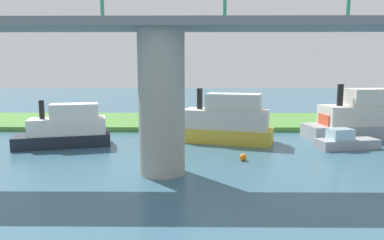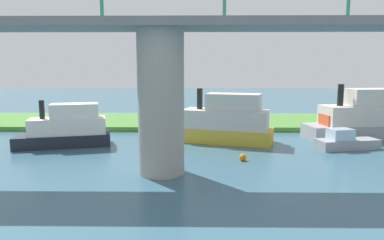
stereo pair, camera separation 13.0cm
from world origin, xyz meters
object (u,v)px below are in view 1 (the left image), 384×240
object	(u,v)px
motorboat_white	(56,129)
houseboat_blue	(66,129)
person_on_bank	(212,117)
marker_buoy	(243,157)
skiff_small	(223,122)
bridge_pylon	(162,103)
pontoon_yellow	(362,118)
mooring_post	(183,122)
riverboat_paddlewheel	(345,141)

from	to	relation	value
motorboat_white	houseboat_blue	bearing A→B (deg)	119.14
person_on_bank	marker_buoy	xyz separation A→B (m)	(-1.66, 14.42, -0.95)
marker_buoy	houseboat_blue	bearing A→B (deg)	-18.10
skiff_small	houseboat_blue	size ratio (longest dim) A/B	1.21
bridge_pylon	motorboat_white	size ratio (longest dim) A/B	1.69
person_on_bank	houseboat_blue	bearing A→B (deg)	37.16
person_on_bank	motorboat_white	xyz separation A→B (m)	(15.77, 4.36, -0.60)
person_on_bank	houseboat_blue	xyz separation A→B (m)	(12.79, 9.70, 0.27)
pontoon_yellow	houseboat_blue	world-z (taller)	pontoon_yellow
skiff_small	mooring_post	bearing A→B (deg)	-57.56
mooring_post	skiff_small	xyz separation A→B (m)	(-3.88, 6.10, 0.85)
motorboat_white	skiff_small	bearing A→B (deg)	168.34
pontoon_yellow	marker_buoy	distance (m)	15.07
person_on_bank	skiff_small	xyz separation A→B (m)	(-0.71, 7.76, 0.57)
pontoon_yellow	motorboat_white	world-z (taller)	pontoon_yellow
houseboat_blue	riverboat_paddlewheel	xyz separation A→B (m)	(-23.42, 0.69, -0.87)
skiff_small	bridge_pylon	bearing A→B (deg)	64.91
houseboat_blue	pontoon_yellow	bearing A→B (deg)	-171.95
houseboat_blue	riverboat_paddlewheel	world-z (taller)	houseboat_blue
pontoon_yellow	riverboat_paddlewheel	size ratio (longest dim) A/B	1.95
person_on_bank	riverboat_paddlewheel	bearing A→B (deg)	135.65
bridge_pylon	marker_buoy	bearing A→B (deg)	-150.50
houseboat_blue	marker_buoy	world-z (taller)	houseboat_blue
skiff_small	pontoon_yellow	size ratio (longest dim) A/B	0.95
pontoon_yellow	bridge_pylon	bearing A→B (deg)	33.10
pontoon_yellow	riverboat_paddlewheel	xyz separation A→B (m)	(3.36, 4.48, -1.30)
skiff_small	riverboat_paddlewheel	size ratio (longest dim) A/B	1.85
riverboat_paddlewheel	marker_buoy	xyz separation A→B (m)	(8.96, 4.04, -0.35)
person_on_bank	mooring_post	bearing A→B (deg)	27.71
mooring_post	person_on_bank	bearing A→B (deg)	-152.29
bridge_pylon	mooring_post	size ratio (longest dim) A/B	10.59
person_on_bank	pontoon_yellow	xyz separation A→B (m)	(-13.99, 5.91, 0.70)
bridge_pylon	person_on_bank	bearing A→B (deg)	-102.44
marker_buoy	bridge_pylon	bearing A→B (deg)	29.50
person_on_bank	skiff_small	size ratio (longest dim) A/B	0.14
houseboat_blue	riverboat_paddlewheel	distance (m)	23.45
pontoon_yellow	houseboat_blue	distance (m)	27.05
bridge_pylon	motorboat_white	distance (m)	18.19
bridge_pylon	skiff_small	distance (m)	11.15
bridge_pylon	person_on_bank	size ratio (longest dim) A/B	6.43
mooring_post	marker_buoy	bearing A→B (deg)	110.70
bridge_pylon	mooring_post	xyz separation A→B (m)	(-0.71, -15.89, -3.55)
bridge_pylon	marker_buoy	distance (m)	7.63
mooring_post	marker_buoy	xyz separation A→B (m)	(-4.82, 12.76, -0.67)
mooring_post	pontoon_yellow	xyz separation A→B (m)	(-17.15, 4.25, 0.98)
person_on_bank	houseboat_blue	world-z (taller)	houseboat_blue
riverboat_paddlewheel	motorboat_white	bearing A→B (deg)	-12.87
person_on_bank	skiff_small	world-z (taller)	skiff_small
motorboat_white	person_on_bank	bearing A→B (deg)	-164.56
houseboat_blue	marker_buoy	size ratio (longest dim) A/B	16.34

